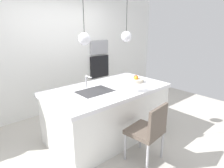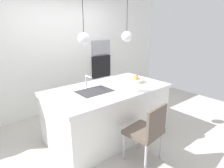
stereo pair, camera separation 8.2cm
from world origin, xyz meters
The scene contains 11 objects.
floor centered at (0.00, 0.00, 0.00)m, with size 6.60×6.60×0.00m, color #BCB7AD.
back_wall centered at (0.00, 1.65, 1.30)m, with size 6.00×0.10×2.60m, color white.
kitchen_island centered at (0.00, 0.00, 0.45)m, with size 2.07×1.15×0.89m.
sink_basin centered at (-0.27, 0.00, 0.89)m, with size 0.56×0.40×0.02m, color #2D2D30.
faucet centered at (-0.27, 0.21, 1.04)m, with size 0.02×0.17×0.22m.
fruit_bowl centered at (0.64, -0.06, 0.94)m, with size 0.29×0.29×0.13m.
microwave centered at (1.04, 1.58, 1.37)m, with size 0.54×0.08×0.34m, color #9E9EA3.
oven centered at (1.04, 1.58, 0.87)m, with size 0.56×0.08×0.56m, color black.
chair_near centered at (-0.02, -0.93, 0.51)m, with size 0.51×0.49×0.89m.
pendant_light_left centered at (-0.43, 0.00, 1.73)m, with size 0.18×0.18×0.78m.
pendant_light_right centered at (0.43, 0.00, 1.73)m, with size 0.18×0.18×0.78m.
Camera 2 is at (-1.97, -2.48, 1.93)m, focal length 31.51 mm.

